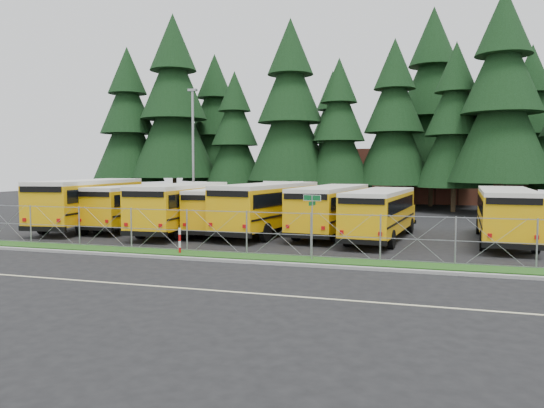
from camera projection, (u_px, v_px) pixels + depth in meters
The scene contains 29 objects.
ground at pixel (274, 252), 24.84m from camera, with size 120.00×120.00×0.00m, color black.
curb at pixel (252, 262), 21.89m from camera, with size 50.00×0.25×0.12m, color gray.
grass_verge at pixel (263, 257), 23.22m from camera, with size 50.00×1.40×0.06m, color #1A4213.
road_lane_line at pixel (202, 290), 17.22m from camera, with size 50.00×0.12×0.01m, color beige.
chainlink_fence at pixel (268, 233), 23.82m from camera, with size 44.00×0.10×2.00m, color gray, non-canonical shape.
brick_building at pixel (425, 176), 60.98m from camera, with size 22.00×10.00×6.00m, color brown.
bus_0 at pixel (92, 204), 34.42m from camera, with size 2.84×12.05×3.16m, color #EFA707, non-canonical shape.
bus_1 at pixel (142, 207), 34.47m from camera, with size 2.53×10.70×2.80m, color #EFA707, non-canonical shape.
bus_2 at pixel (184, 208), 32.16m from camera, with size 2.67×11.31×2.97m, color #EFA707, non-canonical shape.
bus_3 at pixel (227, 210), 32.55m from camera, with size 2.44×10.32×2.71m, color #EFA707, non-canonical shape.
bus_4 at pixel (271, 209), 31.54m from camera, with size 2.71×11.50×3.02m, color #EFA707, non-canonical shape.
bus_5 at pixel (332, 211), 31.07m from camera, with size 2.58×10.94×2.87m, color #EFA707, non-canonical shape.
bus_6 at pixel (381, 215), 28.88m from camera, with size 2.48×10.50×2.75m, color #EFA707, non-canonical shape.
bus_east at pixel (505, 216), 27.66m from camera, with size 2.57×10.90×2.86m, color #EFA707, non-canonical shape.
street_sign at pixel (312, 213), 22.52m from camera, with size 0.81×0.53×2.81m.
striped_bollard at pixel (180, 241), 24.28m from camera, with size 0.11×0.11×1.20m, color #B20C0C.
light_standard at pixel (193, 148), 42.11m from camera, with size 0.70×0.35×10.14m.
conifer_0 at pixel (128, 126), 56.41m from camera, with size 7.54×7.54×16.67m, color black, non-canonical shape.
conifer_1 at pixel (174, 110), 55.09m from camera, with size 8.94×8.94×19.78m, color black, non-canonical shape.
conifer_2 at pixel (235, 139), 53.99m from camera, with size 6.19×6.19×13.69m, color black, non-canonical shape.
conifer_3 at pixel (290, 114), 51.41m from camera, with size 8.27×8.27×18.30m, color black, non-canonical shape.
conifer_4 at pixel (339, 134), 50.02m from camera, with size 6.43×6.43×14.23m, color black, non-canonical shape.
conifer_5 at pixel (394, 124), 49.37m from camera, with size 7.19×7.19×15.89m, color black, non-canonical shape.
conifer_6 at pixel (455, 127), 46.58m from camera, with size 6.75×6.75×14.93m, color black, non-canonical shape.
conifer_7 at pixel (502, 102), 43.15m from camera, with size 8.36×8.36×18.48m, color black, non-canonical shape.
conifer_10 at pixel (215, 129), 59.44m from camera, with size 7.49×7.49×16.56m, color black, non-canonical shape.
conifer_11 at pixel (332, 137), 59.53m from camera, with size 6.65×6.65×14.70m, color black, non-canonical shape.
conifer_12 at pixel (432, 107), 53.16m from camera, with size 9.00×9.00×19.91m, color black, non-canonical shape.
conifer_13 at pixel (530, 127), 51.58m from camera, with size 7.16×7.16×15.83m, color black, non-canonical shape.
Camera 1 is at (7.19, -23.55, 3.99)m, focal length 35.00 mm.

